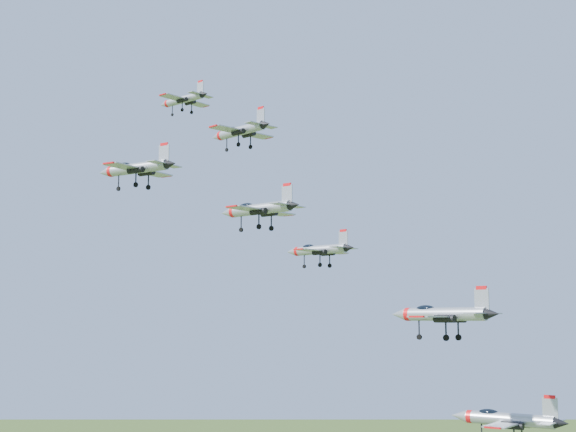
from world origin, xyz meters
The scene contains 7 objects.
jet_lead centered at (-20.29, 7.66, 160.73)m, with size 11.64×9.59×3.12m.
jet_left_high centered at (-0.80, -0.03, 151.07)m, with size 12.63×10.53×3.38m.
jet_right_high centered at (-5.50, -15.10, 143.94)m, with size 13.33×11.09×3.56m.
jet_left_low centered at (5.33, 10.71, 134.43)m, with size 12.55×10.36×3.36m.
jet_right_low centered at (13.55, -12.76, 137.19)m, with size 12.22×10.05×3.27m.
jet_trail centered at (32.07, -3.07, 124.94)m, with size 13.92×11.55×3.72m.
jet_extra centered at (36.06, 4.27, 113.17)m, with size 13.76×11.34×3.68m.
Camera 1 is at (73.74, -83.87, 124.36)m, focal length 50.00 mm.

